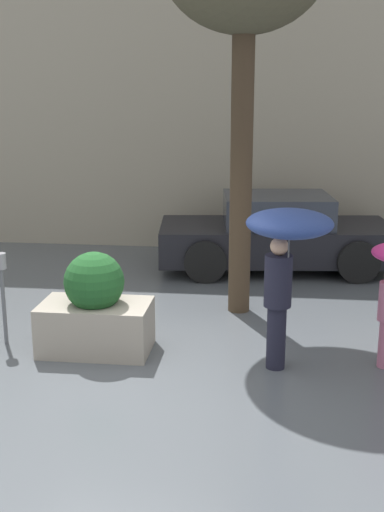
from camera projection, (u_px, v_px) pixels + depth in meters
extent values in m
plane|color=#51565B|center=(128.00, 381.00, 7.15)|extent=(40.00, 40.00, 0.00)
cube|color=#9E937F|center=(195.00, 98.00, 12.65)|extent=(18.00, 0.30, 6.00)
cube|color=#9E9384|center=(96.00, 327.00, 7.92)|extent=(1.35, 0.79, 0.62)
sphere|color=#1E5123|center=(94.00, 282.00, 7.77)|extent=(0.74, 0.74, 0.74)
cylinder|color=#1E1E2D|center=(276.00, 337.00, 7.41)|extent=(0.22, 0.22, 0.76)
cylinder|color=#1E1E2D|center=(278.00, 281.00, 7.24)|extent=(0.32, 0.32, 0.60)
sphere|color=tan|center=(279.00, 246.00, 7.14)|extent=(0.21, 0.21, 0.21)
cylinder|color=#4C4C51|center=(289.00, 253.00, 7.04)|extent=(0.02, 0.02, 0.66)
ellipsoid|color=navy|center=(290.00, 223.00, 6.96)|extent=(0.95, 0.95, 0.30)
cube|color=black|center=(276.00, 241.00, 11.58)|extent=(4.31, 2.19, 0.62)
cube|color=#2D333D|center=(277.00, 210.00, 11.44)|extent=(2.01, 1.69, 0.54)
cylinder|color=black|center=(205.00, 261.00, 10.78)|extent=(0.74, 0.30, 0.72)
cylinder|color=black|center=(204.00, 238.00, 12.48)|extent=(0.74, 0.30, 0.72)
cylinder|color=black|center=(358.00, 262.00, 10.76)|extent=(0.74, 0.30, 0.72)
cylinder|color=black|center=(336.00, 239.00, 12.46)|extent=(0.74, 0.30, 0.72)
cylinder|color=#423323|center=(241.00, 168.00, 8.95)|extent=(0.31, 0.31, 4.19)
cylinder|color=#595B60|center=(4.00, 307.00, 8.10)|extent=(0.05, 0.05, 0.99)
cylinder|color=gray|center=(0.00, 261.00, 7.95)|extent=(0.14, 0.14, 0.20)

